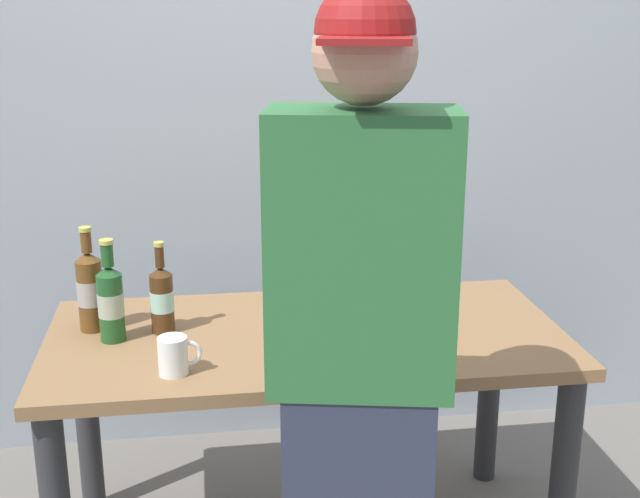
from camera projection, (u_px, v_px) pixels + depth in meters
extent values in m
cube|color=olive|center=(306.00, 338.00, 2.42)|extent=(1.49, 0.73, 0.04)
cylinder|color=#2D2D30|center=(563.00, 487.00, 2.33)|extent=(0.08, 0.08, 0.69)
cylinder|color=#2D2D30|center=(87.00, 417.00, 2.72)|extent=(0.08, 0.08, 0.69)
cylinder|color=#2D2D30|center=(489.00, 389.00, 2.91)|extent=(0.08, 0.08, 0.69)
cube|color=#B7BABC|center=(356.00, 324.00, 2.46)|extent=(0.34, 0.25, 0.01)
cube|color=#232326|center=(357.00, 324.00, 2.44)|extent=(0.28, 0.16, 0.00)
cube|color=#B7BABC|center=(353.00, 275.00, 2.57)|extent=(0.33, 0.11, 0.20)
cube|color=black|center=(353.00, 276.00, 2.57)|extent=(0.30, 0.10, 0.18)
cylinder|color=#472B14|center=(162.00, 304.00, 2.40)|extent=(0.07, 0.07, 0.17)
cone|color=#472B14|center=(160.00, 271.00, 2.37)|extent=(0.07, 0.07, 0.02)
cylinder|color=#472B14|center=(159.00, 257.00, 2.36)|extent=(0.03, 0.03, 0.06)
cylinder|color=#BFB74C|center=(159.00, 244.00, 2.35)|extent=(0.03, 0.03, 0.01)
cylinder|color=#9FD5C5|center=(162.00, 301.00, 2.39)|extent=(0.07, 0.07, 0.06)
cylinder|color=#1E5123|center=(111.00, 308.00, 2.33)|extent=(0.07, 0.07, 0.20)
cone|color=#1E5123|center=(108.00, 270.00, 2.30)|extent=(0.07, 0.07, 0.02)
cylinder|color=#1E5123|center=(107.00, 255.00, 2.29)|extent=(0.03, 0.03, 0.06)
cylinder|color=#BFB74C|center=(106.00, 242.00, 2.28)|extent=(0.04, 0.04, 0.01)
cylinder|color=#A3AC94|center=(111.00, 304.00, 2.33)|extent=(0.07, 0.07, 0.07)
cylinder|color=brown|center=(91.00, 296.00, 2.41)|extent=(0.07, 0.07, 0.21)
cone|color=brown|center=(87.00, 257.00, 2.37)|extent=(0.07, 0.07, 0.03)
cylinder|color=brown|center=(86.00, 242.00, 2.36)|extent=(0.03, 0.03, 0.06)
cylinder|color=#BFB74C|center=(85.00, 229.00, 2.35)|extent=(0.04, 0.04, 0.01)
cylinder|color=#A49B97|center=(90.00, 292.00, 2.40)|extent=(0.08, 0.08, 0.07)
cube|color=#2D6B38|center=(361.00, 253.00, 1.71)|extent=(0.42, 0.27, 0.59)
sphere|color=tan|center=(365.00, 52.00, 1.59)|extent=(0.21, 0.21, 0.21)
sphere|color=maroon|center=(365.00, 32.00, 1.58)|extent=(0.20, 0.20, 0.20)
cube|color=maroon|center=(364.00, 41.00, 1.47)|extent=(0.18, 0.14, 0.01)
cylinder|color=white|center=(173.00, 356.00, 2.14)|extent=(0.08, 0.08, 0.10)
torus|color=white|center=(189.00, 353.00, 2.14)|extent=(0.07, 0.01, 0.07)
cube|color=#99A3AD|center=(276.00, 101.00, 3.02)|extent=(6.00, 0.10, 2.60)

